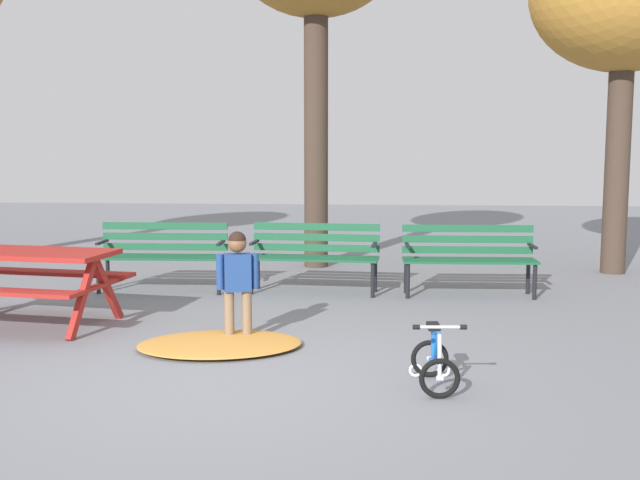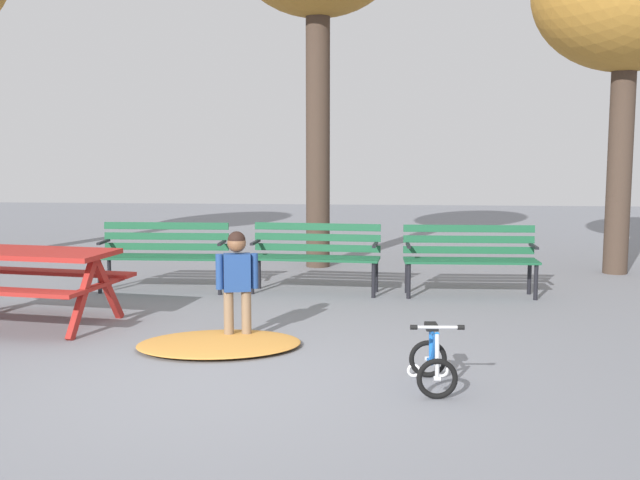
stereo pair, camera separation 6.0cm
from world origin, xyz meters
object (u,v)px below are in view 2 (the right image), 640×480
Objects in this scene: park_bench_right at (470,254)px; child_standing at (237,277)px; park_bench_left at (315,252)px; kids_bicycle at (432,362)px; park_bench_far_left at (164,250)px; picnic_table at (25,267)px.

park_bench_right is 3.40m from child_standing.
kids_bicycle is (1.22, -3.73, -0.31)m from park_bench_left.
park_bench_far_left is at bearing 120.10° from child_standing.
picnic_table is at bearing 156.49° from kids_bicycle.
park_bench_left is at bearing 78.20° from child_standing.
child_standing reaches higher than park_bench_left.
park_bench_far_left and park_bench_right have the same top height.
park_bench_far_left is 1.91m from park_bench_left.
park_bench_far_left is at bearing 130.36° from kids_bicycle.
park_bench_left is 3.94m from kids_bicycle.
park_bench_far_left is at bearing 179.93° from park_bench_right.
child_standing is 1.78× the size of kids_bicycle.
park_bench_right is (1.89, -0.05, 0.00)m from park_bench_left.
park_bench_far_left is 4.85m from kids_bicycle.
park_bench_far_left is at bearing 65.56° from picnic_table.
kids_bicycle is (1.74, -1.28, -0.41)m from child_standing.
park_bench_far_left is (0.88, 1.94, -0.08)m from picnic_table.
park_bench_left is 1.89m from park_bench_right.
picnic_table is at bearing -157.54° from park_bench_right.
picnic_table is 1.21× the size of park_bench_left.
child_standing is (-2.40, -2.40, 0.10)m from park_bench_right.
child_standing is 2.19m from kids_bicycle.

